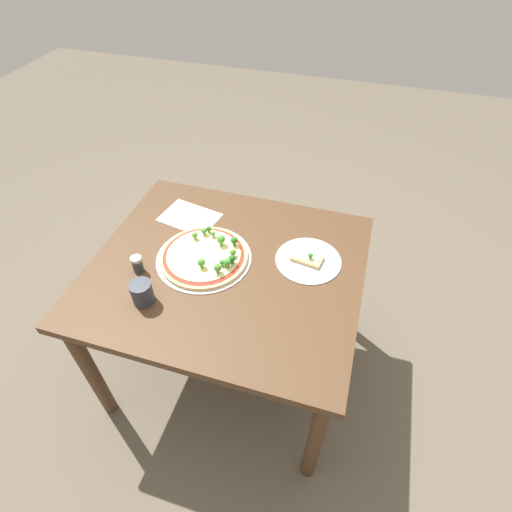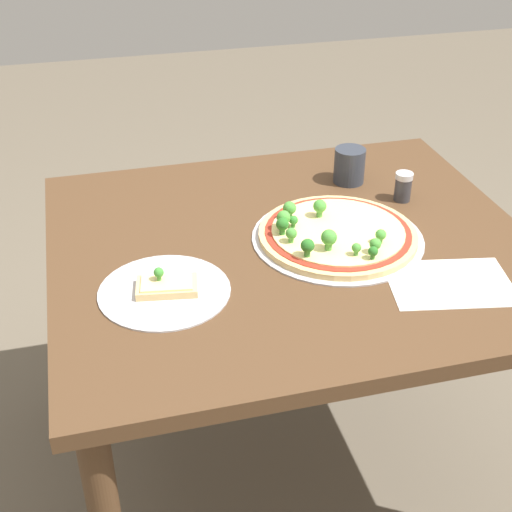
# 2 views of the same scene
# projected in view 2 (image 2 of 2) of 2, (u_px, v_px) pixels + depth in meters

# --- Properties ---
(ground_plane) EXTENTS (8.00, 8.00, 0.00)m
(ground_plane) POSITION_uv_depth(u_px,v_px,m) (286.00, 462.00, 2.01)
(ground_plane) COLOR brown
(dining_table) EXTENTS (1.09, 0.96, 0.72)m
(dining_table) POSITION_uv_depth(u_px,v_px,m) (292.00, 276.00, 1.67)
(dining_table) COLOR #4C331E
(dining_table) RESTS_ON ground_plane
(pizza_tray_whole) EXTENTS (0.39, 0.39, 0.07)m
(pizza_tray_whole) POSITION_uv_depth(u_px,v_px,m) (336.00, 234.00, 1.62)
(pizza_tray_whole) COLOR #B7B7BC
(pizza_tray_whole) RESTS_ON dining_table
(pizza_tray_slice) EXTENTS (0.27, 0.27, 0.05)m
(pizza_tray_slice) POSITION_uv_depth(u_px,v_px,m) (165.00, 289.00, 1.45)
(pizza_tray_slice) COLOR #B7B7BC
(pizza_tray_slice) RESTS_ON dining_table
(drinking_cup) EXTENTS (0.08, 0.08, 0.09)m
(drinking_cup) POSITION_uv_depth(u_px,v_px,m) (349.00, 166.00, 1.85)
(drinking_cup) COLOR #2D333D
(drinking_cup) RESTS_ON dining_table
(condiment_shaker) EXTENTS (0.04, 0.04, 0.07)m
(condiment_shaker) POSITION_uv_depth(u_px,v_px,m) (403.00, 186.00, 1.77)
(condiment_shaker) COLOR #333338
(condiment_shaker) RESTS_ON dining_table
(paper_menu) EXTENTS (0.28, 0.22, 0.00)m
(paper_menu) POSITION_uv_depth(u_px,v_px,m) (450.00, 283.00, 1.48)
(paper_menu) COLOR silver
(paper_menu) RESTS_ON dining_table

